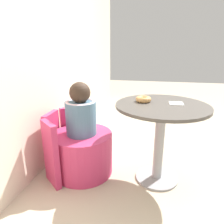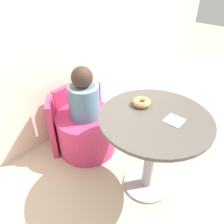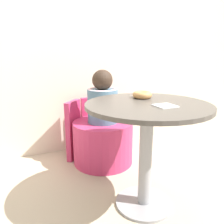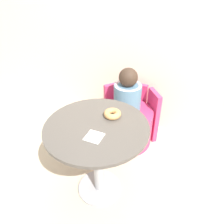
{
  "view_description": "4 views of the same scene",
  "coord_description": "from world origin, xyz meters",
  "px_view_note": "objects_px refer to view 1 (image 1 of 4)",
  "views": [
    {
      "loc": [
        -1.71,
        0.05,
        1.15
      ],
      "look_at": [
        -0.13,
        0.39,
        0.65
      ],
      "focal_mm": 32.0,
      "sensor_mm": 36.0,
      "label": 1
    },
    {
      "loc": [
        -1.14,
        -0.61,
        1.59
      ],
      "look_at": [
        -0.07,
        0.36,
        0.59
      ],
      "focal_mm": 35.0,
      "sensor_mm": 36.0,
      "label": 2
    },
    {
      "loc": [
        -0.77,
        -1.15,
        1.0
      ],
      "look_at": [
        -0.14,
        0.35,
        0.58
      ],
      "focal_mm": 35.0,
      "sensor_mm": 36.0,
      "label": 3
    },
    {
      "loc": [
        0.57,
        -1.11,
        1.7
      ],
      "look_at": [
        -0.08,
        0.29,
        0.64
      ],
      "focal_mm": 35.0,
      "sensor_mm": 36.0,
      "label": 4
    }
  ],
  "objects_px": {
    "donut": "(143,99)",
    "child_figure": "(81,112)",
    "tub_chair": "(83,153)",
    "round_table": "(161,124)"
  },
  "relations": [
    {
      "from": "round_table",
      "to": "child_figure",
      "type": "height_order",
      "value": "child_figure"
    },
    {
      "from": "child_figure",
      "to": "donut",
      "type": "distance_m",
      "value": 0.57
    },
    {
      "from": "round_table",
      "to": "tub_chair",
      "type": "height_order",
      "value": "round_table"
    },
    {
      "from": "tub_chair",
      "to": "donut",
      "type": "relative_size",
      "value": 4.23
    },
    {
      "from": "tub_chair",
      "to": "child_figure",
      "type": "xyz_separation_m",
      "value": [
        -0.0,
        0.0,
        0.41
      ]
    },
    {
      "from": "tub_chair",
      "to": "donut",
      "type": "bearing_deg",
      "value": -81.21
    },
    {
      "from": "tub_chair",
      "to": "donut",
      "type": "xyz_separation_m",
      "value": [
        0.09,
        -0.55,
        0.54
      ]
    },
    {
      "from": "donut",
      "to": "child_figure",
      "type": "bearing_deg",
      "value": 98.79
    },
    {
      "from": "round_table",
      "to": "tub_chair",
      "type": "relative_size",
      "value": 1.37
    },
    {
      "from": "tub_chair",
      "to": "child_figure",
      "type": "bearing_deg",
      "value": 180.0
    }
  ]
}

